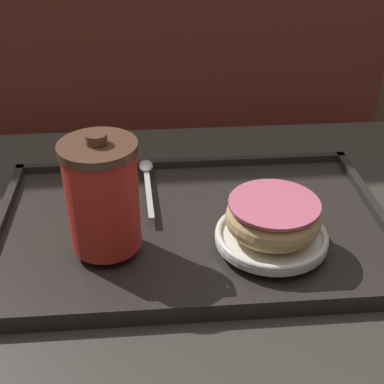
{
  "coord_description": "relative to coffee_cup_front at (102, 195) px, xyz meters",
  "views": [
    {
      "loc": [
        -0.06,
        -0.57,
        1.19
      ],
      "look_at": [
        -0.02,
        0.02,
        0.82
      ],
      "focal_mm": 50.0,
      "sensor_mm": 36.0,
      "label": 1
    }
  ],
  "objects": [
    {
      "name": "booth_bench",
      "position": [
        0.1,
        0.89,
        -0.54
      ],
      "size": [
        1.36,
        0.44,
        1.0
      ],
      "color": "brown",
      "rests_on": "ground_plane"
    },
    {
      "name": "cafe_table",
      "position": [
        0.13,
        0.03,
        -0.28
      ],
      "size": [
        0.81,
        0.71,
        0.76
      ],
      "color": "#38332D",
      "rests_on": "ground_plane"
    },
    {
      "name": "serving_tray",
      "position": [
        0.11,
        0.05,
        -0.09
      ],
      "size": [
        0.53,
        0.34,
        0.02
      ],
      "color": "#282321",
      "rests_on": "cafe_table"
    },
    {
      "name": "coffee_cup_front",
      "position": [
        0.0,
        0.0,
        0.0
      ],
      "size": [
        0.09,
        0.09,
        0.15
      ],
      "color": "red",
      "rests_on": "serving_tray"
    },
    {
      "name": "plate_with_chocolate_donut",
      "position": [
        0.21,
        -0.01,
        -0.06
      ],
      "size": [
        0.14,
        0.14,
        0.01
      ],
      "color": "white",
      "rests_on": "serving_tray"
    },
    {
      "name": "donut_chocolate_glazed",
      "position": [
        0.21,
        -0.01,
        -0.03
      ],
      "size": [
        0.12,
        0.12,
        0.04
      ],
      "color": "#DBB270",
      "rests_on": "plate_with_chocolate_donut"
    },
    {
      "name": "spoon",
      "position": [
        0.05,
        0.16,
        -0.07
      ],
      "size": [
        0.02,
        0.16,
        0.01
      ],
      "rotation": [
        0.0,
        0.0,
        1.62
      ],
      "color": "silver",
      "rests_on": "serving_tray"
    }
  ]
}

